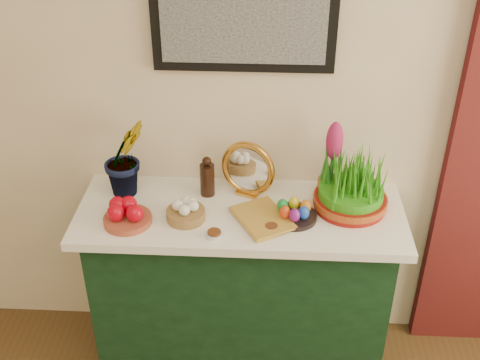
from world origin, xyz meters
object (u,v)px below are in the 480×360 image
mirror (248,170)px  book (242,224)px  sideboard (241,290)px  hyacinth_green (124,146)px  wheatgrass_sabzeh (352,185)px

mirror → book: mirror is taller
sideboard → book: (0.01, -0.13, 0.48)m
hyacinth_green → mirror: hyacinth_green is taller
mirror → book: bearing=-92.8°
hyacinth_green → wheatgrass_sabzeh: 0.98m
hyacinth_green → sideboard: bearing=-50.0°
sideboard → wheatgrass_sabzeh: (0.47, 0.04, 0.58)m
hyacinth_green → wheatgrass_sabzeh: bearing=-41.9°
hyacinth_green → book: hyacinth_green is taller
sideboard → book: size_ratio=5.17×
sideboard → hyacinth_green: hyacinth_green is taller
mirror → sideboard: bearing=-100.9°
sideboard → mirror: 0.60m
mirror → wheatgrass_sabzeh: bearing=-11.3°
sideboard → hyacinth_green: bearing=167.7°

